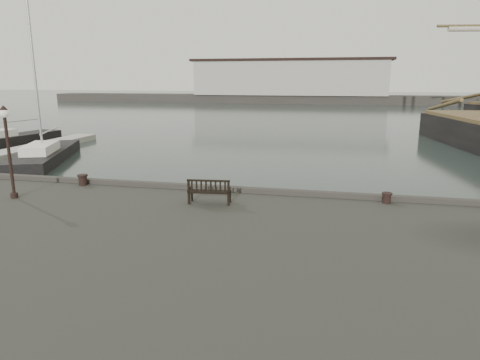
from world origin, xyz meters
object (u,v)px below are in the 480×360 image
object	(u,v)px
lamp_post	(7,139)
yacht_c	(46,158)
bollard_left	(83,180)
bench	(210,196)
bollard_right	(387,198)
yacht_b	(5,143)

from	to	relation	value
lamp_post	yacht_c	size ratio (longest dim) A/B	0.23
bollard_left	bench	bearing A→B (deg)	-13.53
bollard_left	bollard_right	distance (m)	11.57
yacht_b	bollard_left	bearing A→B (deg)	-34.71
bollard_left	bollard_right	world-z (taller)	bollard_left
lamp_post	yacht_c	xyz separation A→B (m)	(-8.96, 13.61, -3.41)
bollard_right	yacht_c	bearing A→B (deg)	152.46
yacht_c	yacht_b	bearing A→B (deg)	123.73
bench	yacht_c	distance (m)	20.49
bollard_left	lamp_post	world-z (taller)	lamp_post
bench	bollard_left	size ratio (longest dim) A/B	3.51
lamp_post	yacht_c	bearing A→B (deg)	123.37
bollard_left	yacht_b	xyz separation A→B (m)	(-18.80, 17.24, -1.53)
lamp_post	yacht_b	distance (m)	26.38
bollard_left	yacht_b	bearing A→B (deg)	137.47
bench	bollard_right	world-z (taller)	bench
yacht_b	yacht_c	xyz separation A→B (m)	(8.51, -5.87, -0.00)
bollard_left	yacht_b	distance (m)	25.55
yacht_c	lamp_post	bearing A→B (deg)	-78.32
lamp_post	bollard_right	bearing A→B (deg)	9.71
bollard_left	lamp_post	xyz separation A→B (m)	(-1.32, -2.23, 1.88)
lamp_post	yacht_b	size ratio (longest dim) A/B	0.22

